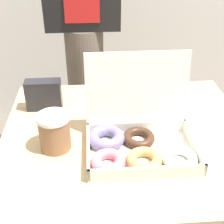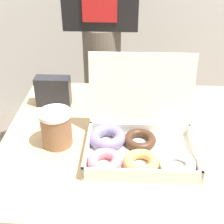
{
  "view_description": "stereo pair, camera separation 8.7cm",
  "coord_description": "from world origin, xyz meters",
  "px_view_note": "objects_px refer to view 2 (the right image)",
  "views": [
    {
      "loc": [
        -0.11,
        -0.81,
        1.33
      ],
      "look_at": [
        -0.06,
        -0.08,
        0.87
      ],
      "focal_mm": 50.0,
      "sensor_mm": 36.0,
      "label": 1
    },
    {
      "loc": [
        -0.02,
        -0.81,
        1.33
      ],
      "look_at": [
        -0.06,
        -0.08,
        0.87
      ],
      "focal_mm": 50.0,
      "sensor_mm": 36.0,
      "label": 2
    }
  ],
  "objects_px": {
    "napkin_holder": "(53,91)",
    "person_customer": "(101,16)",
    "donut_box": "(135,141)",
    "coffee_cup": "(56,128)"
  },
  "relations": [
    {
      "from": "donut_box",
      "to": "napkin_holder",
      "type": "bearing_deg",
      "value": 137.96
    },
    {
      "from": "coffee_cup",
      "to": "napkin_holder",
      "type": "bearing_deg",
      "value": 103.87
    },
    {
      "from": "napkin_holder",
      "to": "person_customer",
      "type": "distance_m",
      "value": 0.52
    },
    {
      "from": "napkin_holder",
      "to": "coffee_cup",
      "type": "bearing_deg",
      "value": -76.13
    },
    {
      "from": "donut_box",
      "to": "coffee_cup",
      "type": "relative_size",
      "value": 3.0
    },
    {
      "from": "donut_box",
      "to": "coffee_cup",
      "type": "xyz_separation_m",
      "value": [
        -0.24,
        0.03,
        0.02
      ]
    },
    {
      "from": "donut_box",
      "to": "napkin_holder",
      "type": "distance_m",
      "value": 0.4
    },
    {
      "from": "coffee_cup",
      "to": "napkin_holder",
      "type": "relative_size",
      "value": 0.91
    },
    {
      "from": "coffee_cup",
      "to": "person_customer",
      "type": "distance_m",
      "value": 0.73
    },
    {
      "from": "coffee_cup",
      "to": "person_customer",
      "type": "height_order",
      "value": "person_customer"
    }
  ]
}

